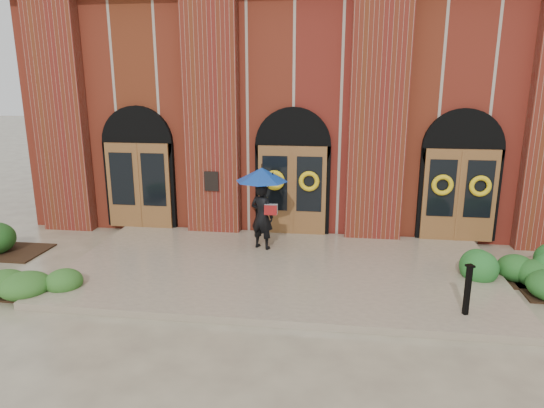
# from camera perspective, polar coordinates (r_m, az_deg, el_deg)

# --- Properties ---
(ground) EXTENTS (90.00, 90.00, 0.00)m
(ground) POSITION_cam_1_polar(r_m,az_deg,el_deg) (11.44, 0.97, -8.29)
(ground) COLOR tan
(ground) RESTS_ON ground
(landing) EXTENTS (10.00, 5.30, 0.15)m
(landing) POSITION_cam_1_polar(r_m,az_deg,el_deg) (11.55, 1.06, -7.66)
(landing) COLOR tan
(landing) RESTS_ON ground
(church_building) EXTENTS (16.20, 12.53, 7.00)m
(church_building) POSITION_cam_1_polar(r_m,az_deg,el_deg) (19.31, 4.21, 11.73)
(church_building) COLOR maroon
(church_building) RESTS_ON ground
(man_with_umbrella) EXTENTS (1.72, 1.72, 2.12)m
(man_with_umbrella) POSITION_cam_1_polar(r_m,az_deg,el_deg) (12.29, -1.19, 1.37)
(man_with_umbrella) COLOR black
(man_with_umbrella) RESTS_ON landing
(metal_post) EXTENTS (0.18, 0.18, 0.99)m
(metal_post) POSITION_cam_1_polar(r_m,az_deg,el_deg) (9.80, 22.03, -9.22)
(metal_post) COLOR black
(metal_post) RESTS_ON landing
(hedge_wall_right) EXTENTS (2.80, 1.12, 0.72)m
(hedge_wall_right) POSITION_cam_1_polar(r_m,az_deg,el_deg) (12.35, 26.16, -6.30)
(hedge_wall_right) COLOR #215E23
(hedge_wall_right) RESTS_ON ground
(hedge_front_left) EXTENTS (1.38, 1.19, 0.49)m
(hedge_front_left) POSITION_cam_1_polar(r_m,az_deg,el_deg) (11.73, -25.89, -7.95)
(hedge_front_left) COLOR #2B591E
(hedge_front_left) RESTS_ON ground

